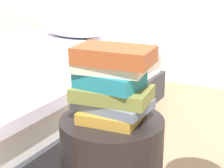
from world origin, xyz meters
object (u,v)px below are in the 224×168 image
Objects in this scene: book_olive at (112,93)px; book_rust at (114,55)px; bed at (9,90)px; book_teal at (110,79)px; book_ochre at (111,114)px; book_cream at (110,67)px; book_slate at (113,104)px.

book_olive is 0.15m from book_rust.
bed is at bearing 145.03° from book_olive.
book_teal is 0.10m from book_rust.
book_teal is (-0.01, -0.00, 0.06)m from book_olive.
book_ochre is 0.24m from book_rust.
book_ochre is at bearing -31.50° from book_teal.
book_cream reaches higher than book_teal.
bed is 9.48× the size of book_ochre.
book_teal is at bearing -168.24° from book_olive.
book_rust is (0.02, -0.00, 0.05)m from book_cream.
bed is 1.28m from book_ochre.
book_cream reaches higher than book_slate.
book_cream is at bearing 164.99° from book_olive.
book_slate is 0.97× the size of book_rust.
book_olive is at bearing -26.58° from bed.
book_olive is at bearing 78.33° from book_ochre.
book_ochre is at bearing -153.73° from book_rust.
book_rust is at bearing -19.54° from book_cream.
bed is 1.31m from book_teal.
book_slate is at bearing -26.38° from bed.
book_olive is 1.02× the size of book_rust.
book_ochre is 0.14m from book_teal.
book_rust is (1.09, -0.64, 0.50)m from bed.
book_teal reaches higher than bed.
book_cream reaches higher than book_ochre.
book_cream is at bearing 121.50° from book_ochre.
book_cream is at bearing 84.39° from book_teal.
bed is at bearing 146.13° from book_ochre.
book_rust is at bearing 25.87° from book_ochre.
bed reaches higher than book_slate.
book_ochre is 0.77× the size of book_rust.
book_teal is (-0.01, 0.01, 0.14)m from book_ochre.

